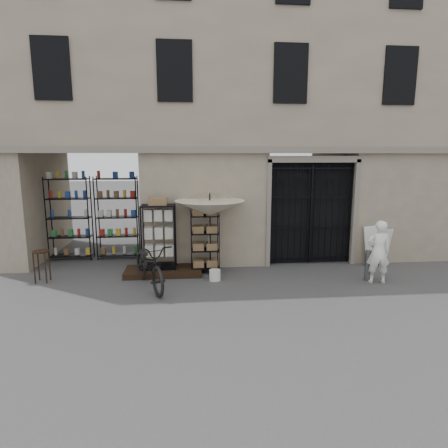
{
  "coord_description": "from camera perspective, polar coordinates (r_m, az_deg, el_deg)",
  "views": [
    {
      "loc": [
        -1.71,
        -8.08,
        3.09
      ],
      "look_at": [
        -0.8,
        1.4,
        1.35
      ],
      "focal_mm": 30.0,
      "sensor_mm": 36.0,
      "label": 1
    }
  ],
  "objects": [
    {
      "name": "shop_shelving",
      "position": [
        11.88,
        -19.24,
        0.86
      ],
      "size": [
        2.7,
        0.5,
        2.5
      ],
      "primitive_type": "cube",
      "color": "black",
      "rests_on": "ground"
    },
    {
      "name": "shopkeeper",
      "position": [
        10.11,
        22.15,
        -8.24
      ],
      "size": [
        0.81,
        1.63,
        0.37
      ],
      "primitive_type": "imported",
      "rotation": [
        0.0,
        0.0,
        2.98
      ],
      "color": "white",
      "rests_on": "ground"
    },
    {
      "name": "main_building",
      "position": [
        12.29,
        2.68,
        16.93
      ],
      "size": [
        14.0,
        4.0,
        9.0
      ],
      "primitive_type": "cube",
      "color": "gray",
      "rests_on": "ground"
    },
    {
      "name": "white_bucket",
      "position": [
        9.49,
        -1.4,
        -7.79
      ],
      "size": [
        0.33,
        0.33,
        0.27
      ],
      "primitive_type": "cylinder",
      "rotation": [
        0.0,
        0.0,
        -0.17
      ],
      "color": "silver",
      "rests_on": "ground"
    },
    {
      "name": "shop_recess",
      "position": [
        11.35,
        -19.66,
        1.69
      ],
      "size": [
        3.0,
        1.7,
        3.0
      ],
      "primitive_type": "cube",
      "color": "black",
      "rests_on": "ground"
    },
    {
      "name": "easel_sign",
      "position": [
        11.4,
        22.27,
        -3.23
      ],
      "size": [
        0.63,
        0.69,
        1.1
      ],
      "rotation": [
        0.0,
        0.0,
        0.19
      ],
      "color": "silver",
      "rests_on": "ground"
    },
    {
      "name": "wooden_stool",
      "position": [
        10.33,
        -26.01,
        -5.71
      ],
      "size": [
        0.46,
        0.46,
        0.8
      ],
      "rotation": [
        0.0,
        0.0,
        -0.25
      ],
      "color": "black",
      "rests_on": "ground"
    },
    {
      "name": "step_platform",
      "position": [
        10.12,
        -9.21,
        -7.12
      ],
      "size": [
        2.0,
        0.9,
        0.15
      ],
      "primitive_type": "cube",
      "color": "black",
      "rests_on": "ground"
    },
    {
      "name": "ground",
      "position": [
        8.82,
        6.15,
        -10.22
      ],
      "size": [
        80.0,
        80.0,
        0.0
      ],
      "primitive_type": "plane",
      "color": "black",
      "rests_on": "ground"
    },
    {
      "name": "steel_bollard",
      "position": [
        10.09,
        21.05,
        -5.91
      ],
      "size": [
        0.14,
        0.14,
        0.77
      ],
      "primitive_type": "cylinder",
      "rotation": [
        0.0,
        0.0,
        0.02
      ],
      "color": "slate",
      "rests_on": "ground"
    },
    {
      "name": "wire_rack",
      "position": [
        9.99,
        -2.93,
        -2.89
      ],
      "size": [
        0.8,
        0.64,
        1.65
      ],
      "rotation": [
        0.0,
        0.0,
        0.18
      ],
      "color": "black",
      "rests_on": "ground"
    },
    {
      "name": "display_cabinet",
      "position": [
        9.98,
        -9.88,
        -2.43
      ],
      "size": [
        0.88,
        0.59,
        1.83
      ],
      "rotation": [
        0.0,
        0.0,
        0.08
      ],
      "color": "black",
      "rests_on": "step_platform"
    },
    {
      "name": "iron_gate",
      "position": [
        11.04,
        12.86,
        1.8
      ],
      "size": [
        2.5,
        0.21,
        3.0
      ],
      "color": "black",
      "rests_on": "ground"
    },
    {
      "name": "market_umbrella",
      "position": [
        9.69,
        -2.17,
        3.07
      ],
      "size": [
        2.01,
        2.03,
        2.59
      ],
      "rotation": [
        0.0,
        0.0,
        0.32
      ],
      "color": "black",
      "rests_on": "ground"
    },
    {
      "name": "bicycle",
      "position": [
        9.21,
        -11.18,
        -9.46
      ],
      "size": [
        1.1,
        1.3,
        2.11
      ],
      "primitive_type": "imported",
      "rotation": [
        0.0,
        0.0,
        0.38
      ],
      "color": "black",
      "rests_on": "ground"
    }
  ]
}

